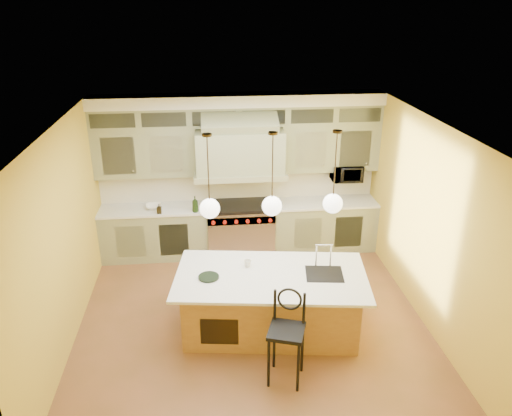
{
  "coord_description": "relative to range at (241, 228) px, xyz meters",
  "views": [
    {
      "loc": [
        -0.57,
        -6.11,
        4.42
      ],
      "look_at": [
        0.14,
        0.7,
        1.49
      ],
      "focal_mm": 35.0,
      "sensor_mm": 36.0,
      "label": 1
    }
  ],
  "objects": [
    {
      "name": "wall_left",
      "position": [
        -2.5,
        -2.14,
        0.96
      ],
      "size": [
        0.0,
        5.0,
        5.0
      ],
      "primitive_type": "plane",
      "rotation": [
        1.57,
        0.0,
        1.57
      ],
      "color": "gold",
      "rests_on": "ground"
    },
    {
      "name": "wall_back",
      "position": [
        0.0,
        0.36,
        0.96
      ],
      "size": [
        5.0,
        0.0,
        5.0
      ],
      "primitive_type": "plane",
      "rotation": [
        1.57,
        0.0,
        0.0
      ],
      "color": "gold",
      "rests_on": "ground"
    },
    {
      "name": "microwave",
      "position": [
        1.95,
        0.11,
        0.96
      ],
      "size": [
        0.54,
        0.37,
        0.3
      ],
      "primitive_type": "imported",
      "color": "black",
      "rests_on": "back_cabinetry"
    },
    {
      "name": "pendant_center",
      "position": [
        0.24,
        -2.39,
        1.46
      ],
      "size": [
        0.26,
        0.26,
        1.11
      ],
      "color": "#2D2319",
      "rests_on": "ceiling"
    },
    {
      "name": "pendant_right",
      "position": [
        1.04,
        -2.39,
        1.46
      ],
      "size": [
        0.26,
        0.26,
        1.11
      ],
      "color": "#2D2319",
      "rests_on": "ceiling"
    },
    {
      "name": "cup",
      "position": [
        -0.06,
        -2.17,
        0.48
      ],
      "size": [
        0.11,
        0.11,
        0.1
      ],
      "primitive_type": "imported",
      "rotation": [
        0.0,
        0.0,
        -0.06
      ],
      "color": "silver",
      "rests_on": "kitchen_island"
    },
    {
      "name": "oil_bottle_b",
      "position": [
        -1.42,
        -0.22,
        0.54
      ],
      "size": [
        0.08,
        0.08,
        0.17
      ],
      "primitive_type": "imported",
      "rotation": [
        0.0,
        0.0,
        -0.06
      ],
      "color": "black",
      "rests_on": "back_cabinetry"
    },
    {
      "name": "counter_stool",
      "position": [
        0.31,
        -3.38,
        0.2
      ],
      "size": [
        0.53,
        0.53,
        1.2
      ],
      "rotation": [
        0.0,
        0.0,
        -0.32
      ],
      "color": "black",
      "rests_on": "floor"
    },
    {
      "name": "kitchen_island",
      "position": [
        0.25,
        -2.4,
        -0.01
      ],
      "size": [
        2.76,
        1.7,
        1.35
      ],
      "rotation": [
        0.0,
        0.0,
        -0.13
      ],
      "color": "#986536",
      "rests_on": "floor"
    },
    {
      "name": "fruit_bowl",
      "position": [
        -1.54,
        0.01,
        0.49
      ],
      "size": [
        0.3,
        0.3,
        0.07
      ],
      "primitive_type": "imported",
      "rotation": [
        0.0,
        0.0,
        0.07
      ],
      "color": "white",
      "rests_on": "back_cabinetry"
    },
    {
      "name": "range",
      "position": [
        0.0,
        0.0,
        0.0
      ],
      "size": [
        1.2,
        0.74,
        0.96
      ],
      "color": "silver",
      "rests_on": "floor"
    },
    {
      "name": "oil_bottle_a",
      "position": [
        -0.8,
        -0.22,
        0.6
      ],
      "size": [
        0.12,
        0.12,
        0.29
      ],
      "primitive_type": "imported",
      "rotation": [
        0.0,
        0.0,
        0.09
      ],
      "color": "black",
      "rests_on": "back_cabinetry"
    },
    {
      "name": "wall_right",
      "position": [
        2.5,
        -2.14,
        0.96
      ],
      "size": [
        0.0,
        5.0,
        5.0
      ],
      "primitive_type": "plane",
      "rotation": [
        1.57,
        0.0,
        -1.57
      ],
      "color": "gold",
      "rests_on": "ground"
    },
    {
      "name": "ceiling",
      "position": [
        0.0,
        -2.14,
        2.41
      ],
      "size": [
        5.0,
        5.0,
        0.0
      ],
      "primitive_type": "plane",
      "rotation": [
        3.14,
        0.0,
        0.0
      ],
      "color": "white",
      "rests_on": "wall_back"
    },
    {
      "name": "floor",
      "position": [
        0.0,
        -2.14,
        -0.49
      ],
      "size": [
        5.0,
        5.0,
        0.0
      ],
      "primitive_type": "plane",
      "color": "brown",
      "rests_on": "ground"
    },
    {
      "name": "pendant_left",
      "position": [
        -0.56,
        -2.39,
        1.46
      ],
      "size": [
        0.26,
        0.26,
        1.11
      ],
      "color": "#2D2319",
      "rests_on": "ceiling"
    },
    {
      "name": "back_cabinetry",
      "position": [
        0.0,
        0.09,
        0.94
      ],
      "size": [
        5.0,
        0.77,
        2.9
      ],
      "color": "gray",
      "rests_on": "floor"
    },
    {
      "name": "wall_front",
      "position": [
        0.0,
        -4.64,
        0.96
      ],
      "size": [
        5.0,
        0.0,
        5.0
      ],
      "primitive_type": "plane",
      "rotation": [
        -1.57,
        0.0,
        0.0
      ],
      "color": "gold",
      "rests_on": "ground"
    }
  ]
}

